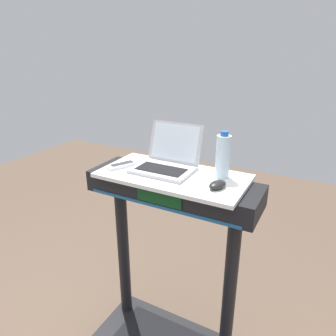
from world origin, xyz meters
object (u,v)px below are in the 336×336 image
Objects in this scene: laptop at (167,160)px; water_bottle at (223,156)px; computer_mouse at (217,185)px; tv_remote at (122,165)px.

water_bottle is at bearing 1.18° from laptop.
computer_mouse is at bearing -79.13° from water_bottle.
computer_mouse is 0.16m from water_bottle.
laptop reaches higher than computer_mouse.
tv_remote is at bearing -162.25° from laptop.
laptop is 1.84× the size of tv_remote.
water_bottle reaches higher than computer_mouse.
laptop is at bearing -174.33° from water_bottle.
computer_mouse is 0.61× the size of tv_remote.
computer_mouse is (0.32, -0.11, -0.03)m from laptop.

